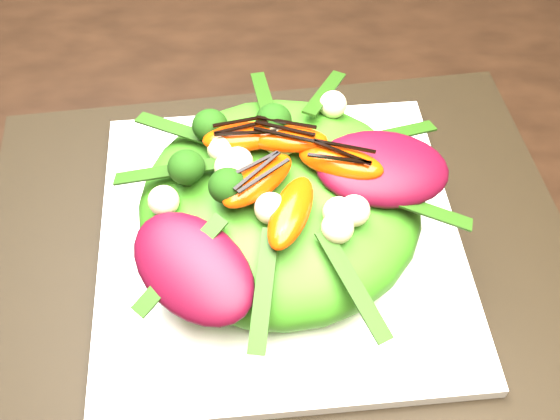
{
  "coord_description": "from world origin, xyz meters",
  "views": [
    {
      "loc": [
        -0.22,
        -0.38,
        1.18
      ],
      "look_at": [
        -0.21,
        -0.08,
        0.8
      ],
      "focal_mm": 42.0,
      "sensor_mm": 36.0,
      "label": 1
    }
  ],
  "objects_px": {
    "placemat": "(280,245)",
    "lettuce_mound": "(280,203)",
    "salad_bowl": "(280,229)",
    "plate_base": "(280,240)",
    "dining_table": "(503,176)",
    "orange_segment": "(247,152)"
  },
  "relations": [
    {
      "from": "placemat",
      "to": "lettuce_mound",
      "type": "xyz_separation_m",
      "value": [
        0.0,
        0.0,
        0.05
      ]
    },
    {
      "from": "salad_bowl",
      "to": "plate_base",
      "type": "bearing_deg",
      "value": 0.0
    },
    {
      "from": "dining_table",
      "to": "plate_base",
      "type": "height_order",
      "value": "dining_table"
    },
    {
      "from": "dining_table",
      "to": "orange_segment",
      "type": "relative_size",
      "value": 26.83
    },
    {
      "from": "plate_base",
      "to": "placemat",
      "type": "bearing_deg",
      "value": 0.0
    },
    {
      "from": "salad_bowl",
      "to": "placemat",
      "type": "bearing_deg",
      "value": 0.0
    },
    {
      "from": "placemat",
      "to": "plate_base",
      "type": "xyz_separation_m",
      "value": [
        0.0,
        0.0,
        0.01
      ]
    },
    {
      "from": "plate_base",
      "to": "orange_segment",
      "type": "relative_size",
      "value": 4.69
    },
    {
      "from": "orange_segment",
      "to": "dining_table",
      "type": "bearing_deg",
      "value": 17.21
    },
    {
      "from": "dining_table",
      "to": "salad_bowl",
      "type": "xyz_separation_m",
      "value": [
        -0.21,
        -0.08,
        0.04
      ]
    },
    {
      "from": "plate_base",
      "to": "lettuce_mound",
      "type": "distance_m",
      "value": 0.05
    },
    {
      "from": "plate_base",
      "to": "orange_segment",
      "type": "bearing_deg",
      "value": 149.99
    },
    {
      "from": "dining_table",
      "to": "salad_bowl",
      "type": "distance_m",
      "value": 0.23
    },
    {
      "from": "placemat",
      "to": "lettuce_mound",
      "type": "height_order",
      "value": "lettuce_mound"
    },
    {
      "from": "plate_base",
      "to": "lettuce_mound",
      "type": "xyz_separation_m",
      "value": [
        0.0,
        0.0,
        0.05
      ]
    },
    {
      "from": "dining_table",
      "to": "lettuce_mound",
      "type": "relative_size",
      "value": 7.76
    },
    {
      "from": "dining_table",
      "to": "plate_base",
      "type": "distance_m",
      "value": 0.22
    },
    {
      "from": "lettuce_mound",
      "to": "plate_base",
      "type": "bearing_deg",
      "value": 0.0
    },
    {
      "from": "plate_base",
      "to": "lettuce_mound",
      "type": "bearing_deg",
      "value": 0.0
    },
    {
      "from": "placemat",
      "to": "salad_bowl",
      "type": "xyz_separation_m",
      "value": [
        0.0,
        0.0,
        0.02
      ]
    },
    {
      "from": "plate_base",
      "to": "salad_bowl",
      "type": "bearing_deg",
      "value": 0.0
    },
    {
      "from": "dining_table",
      "to": "orange_segment",
      "type": "bearing_deg",
      "value": -162.79
    }
  ]
}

